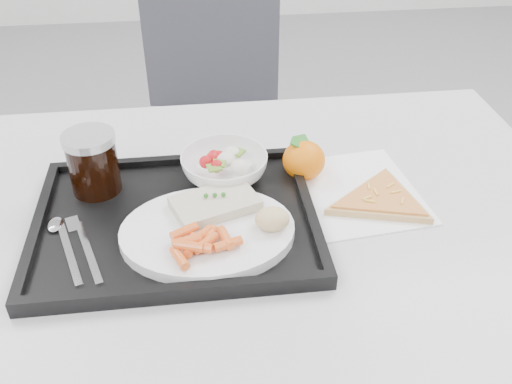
% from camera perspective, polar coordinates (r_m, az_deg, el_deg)
% --- Properties ---
extents(table, '(1.20, 0.80, 0.75)m').
position_cam_1_polar(table, '(1.01, -1.96, -4.86)').
color(table, silver).
rests_on(table, ground).
extents(chair, '(0.48, 0.48, 0.93)m').
position_cam_1_polar(chair, '(1.78, -4.08, 8.99)').
color(chair, '#3C3C44').
rests_on(chair, ground).
extents(tray, '(0.45, 0.35, 0.03)m').
position_cam_1_polar(tray, '(0.94, -7.98, -2.89)').
color(tray, black).
rests_on(tray, table).
extents(dinner_plate, '(0.27, 0.27, 0.02)m').
position_cam_1_polar(dinner_plate, '(0.88, -4.87, -4.01)').
color(dinner_plate, white).
rests_on(dinner_plate, tray).
extents(fish_fillet, '(0.15, 0.12, 0.03)m').
position_cam_1_polar(fish_fillet, '(0.91, -4.10, -1.14)').
color(fish_fillet, beige).
rests_on(fish_fillet, dinner_plate).
extents(bread_roll, '(0.06, 0.05, 0.03)m').
position_cam_1_polar(bread_roll, '(0.87, 1.63, -2.72)').
color(bread_roll, '#E6C182').
rests_on(bread_roll, dinner_plate).
extents(salad_bowl, '(0.15, 0.15, 0.05)m').
position_cam_1_polar(salad_bowl, '(1.00, -3.17, 2.52)').
color(salad_bowl, white).
rests_on(salad_bowl, tray).
extents(cola_glass, '(0.09, 0.09, 0.11)m').
position_cam_1_polar(cola_glass, '(1.00, -16.02, 2.94)').
color(cola_glass, black).
rests_on(cola_glass, tray).
extents(cutlery, '(0.11, 0.17, 0.01)m').
position_cam_1_polar(cutlery, '(0.92, -18.07, -4.62)').
color(cutlery, silver).
rests_on(cutlery, tray).
extents(napkin, '(0.27, 0.27, 0.00)m').
position_cam_1_polar(napkin, '(1.01, 8.85, -0.11)').
color(napkin, white).
rests_on(napkin, table).
extents(tangerine, '(0.09, 0.09, 0.07)m').
position_cam_1_polar(tangerine, '(1.03, 4.81, 3.21)').
color(tangerine, orange).
rests_on(tangerine, napkin).
extents(pizza_slice, '(0.25, 0.25, 0.02)m').
position_cam_1_polar(pizza_slice, '(0.99, 12.39, -0.75)').
color(pizza_slice, '#E1AC67').
rests_on(pizza_slice, napkin).
extents(carrot_pile, '(0.11, 0.09, 0.02)m').
position_cam_1_polar(carrot_pile, '(0.83, -5.66, -5.03)').
color(carrot_pile, orange).
rests_on(carrot_pile, dinner_plate).
extents(salad_contents, '(0.09, 0.08, 0.03)m').
position_cam_1_polar(salad_contents, '(1.00, -3.16, 3.18)').
color(salad_contents, '#B31317').
rests_on(salad_contents, salad_bowl).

